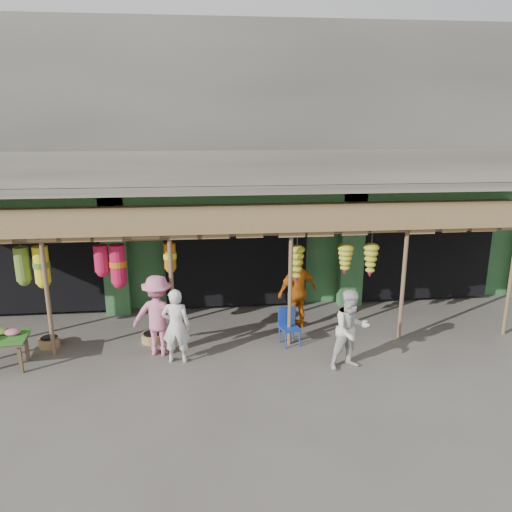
{
  "coord_description": "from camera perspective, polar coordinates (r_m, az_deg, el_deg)",
  "views": [
    {
      "loc": [
        -0.79,
        -10.13,
        4.8
      ],
      "look_at": [
        0.39,
        1.0,
        1.7
      ],
      "focal_mm": 35.0,
      "sensor_mm": 36.0,
      "label": 1
    }
  ],
  "objects": [
    {
      "name": "basket_mid",
      "position": [
        11.46,
        -11.72,
        -9.09
      ],
      "size": [
        0.51,
        0.51,
        0.19
      ],
      "primitive_type": "cylinder",
      "rotation": [
        0.0,
        0.0,
        -0.04
      ],
      "color": "olive",
      "rests_on": "ground"
    },
    {
      "name": "basket_right",
      "position": [
        11.88,
        -22.54,
        -9.06
      ],
      "size": [
        0.46,
        0.46,
        0.2
      ],
      "primitive_type": "cylinder",
      "rotation": [
        0.0,
        0.0,
        -0.02
      ],
      "color": "#A37D4C",
      "rests_on": "ground"
    },
    {
      "name": "building",
      "position": [
        15.09,
        -3.08,
        10.03
      ],
      "size": [
        16.4,
        6.8,
        7.0
      ],
      "color": "gray",
      "rests_on": "ground"
    },
    {
      "name": "person_vendor",
      "position": [
        11.66,
        4.74,
        -4.05
      ],
      "size": [
        1.15,
        0.88,
        1.82
      ],
      "primitive_type": "imported",
      "rotation": [
        0.0,
        0.0,
        3.61
      ],
      "color": "#CD6813",
      "rests_on": "ground"
    },
    {
      "name": "ground",
      "position": [
        11.24,
        -1.47,
        -9.79
      ],
      "size": [
        80.0,
        80.0,
        0.0
      ],
      "primitive_type": "plane",
      "color": "#514C47",
      "rests_on": "ground"
    },
    {
      "name": "person_front",
      "position": [
        10.21,
        -9.13,
        -7.9
      ],
      "size": [
        0.61,
        0.44,
        1.56
      ],
      "primitive_type": "imported",
      "rotation": [
        0.0,
        0.0,
        3.03
      ],
      "color": "silver",
      "rests_on": "ground"
    },
    {
      "name": "awning",
      "position": [
        11.18,
        -2.69,
        4.05
      ],
      "size": [
        14.0,
        2.7,
        2.79
      ],
      "color": "brown",
      "rests_on": "ground"
    },
    {
      "name": "blue_chair",
      "position": [
        11.03,
        3.71,
        -7.76
      ],
      "size": [
        0.47,
        0.48,
        0.81
      ],
      "rotation": [
        0.0,
        0.0,
        0.26
      ],
      "color": "#18389D",
      "rests_on": "ground"
    },
    {
      "name": "person_right",
      "position": [
        10.0,
        10.78,
        -8.29
      ],
      "size": [
        0.91,
        0.78,
        1.63
      ],
      "primitive_type": "imported",
      "rotation": [
        0.0,
        0.0,
        0.23
      ],
      "color": "silver",
      "rests_on": "ground"
    },
    {
      "name": "person_shopper",
      "position": [
        10.59,
        -11.12,
        -6.66
      ],
      "size": [
        1.22,
        0.85,
        1.72
      ],
      "primitive_type": "imported",
      "rotation": [
        0.0,
        0.0,
        2.94
      ],
      "color": "pink",
      "rests_on": "ground"
    }
  ]
}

